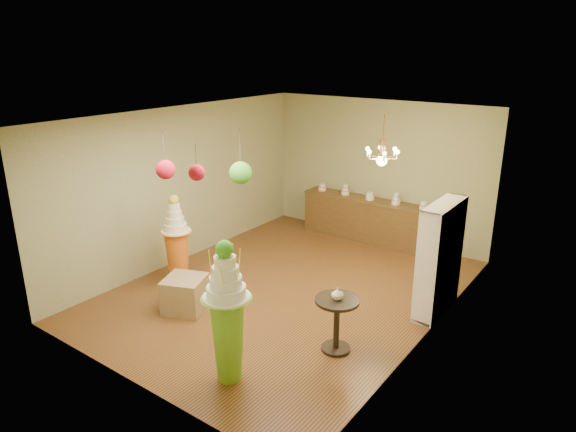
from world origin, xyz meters
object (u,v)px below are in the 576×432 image
Objects in this scene: pedestal_orange at (177,250)px; sideboard at (369,219)px; pedestal_green at (228,322)px; round_table at (337,317)px.

pedestal_orange reaches higher than sideboard.
round_table is (0.77, 1.35, -0.31)m from pedestal_green.
round_table is at bearing -68.28° from sideboard.
pedestal_green reaches higher than pedestal_orange.
pedestal_orange is 2.10× the size of round_table.
round_table is at bearing -2.70° from pedestal_orange.
sideboard is (1.71, 3.93, -0.18)m from pedestal_orange.
pedestal_orange is at bearing 177.30° from round_table.
pedestal_green is at bearing -81.04° from sideboard.
pedestal_green reaches higher than sideboard.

